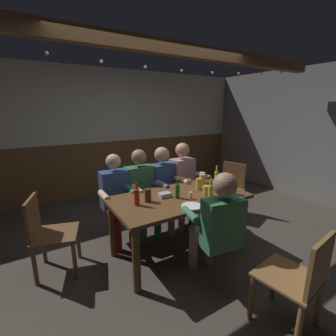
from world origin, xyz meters
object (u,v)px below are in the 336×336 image
person_2 (165,184)px  plate_0 (192,206)px  person_3 (185,180)px  person_0 (117,195)px  chair_empty_near_left (47,233)px  pint_glass_5 (202,180)px  person_1 (142,189)px  pint_glass_0 (233,190)px  chair_empty_near_right (230,187)px  pint_glass_1 (205,191)px  bottle_2 (177,191)px  pint_glass_2 (199,184)px  dining_table (179,205)px  bottle_1 (216,178)px  bottle_0 (211,192)px  pint_glass_4 (148,195)px  table_candle (190,195)px  chair_empty_far_end (299,279)px  person_4 (218,224)px  bottle_3 (137,197)px  pint_glass_3 (202,178)px  condiment_caddy (165,195)px

person_2 → plate_0: size_ratio=5.57×
person_3 → person_2: bearing=-4.8°
person_0 → chair_empty_near_left: (-0.87, -0.23, -0.18)m
person_0 → pint_glass_5: (1.04, -0.48, 0.17)m
person_1 → pint_glass_0: person_1 is taller
chair_empty_near_right → pint_glass_1: bearing=100.6°
bottle_2 → pint_glass_2: (0.40, 0.11, -0.02)m
dining_table → bottle_1: bearing=5.3°
dining_table → person_0: size_ratio=1.36×
person_2 → pint_glass_0: (0.39, -0.95, 0.13)m
bottle_0 → pint_glass_4: bottle_0 is taller
plate_0 → pint_glass_5: (0.56, 0.51, 0.07)m
bottle_0 → pint_glass_2: 0.37m
person_2 → table_candle: (-0.13, -0.80, 0.11)m
chair_empty_far_end → bottle_1: (0.45, 1.45, 0.38)m
person_2 → plate_0: 1.03m
person_4 → chair_empty_near_right: size_ratio=1.37×
table_candle → pint_glass_5: size_ratio=0.52×
chair_empty_far_end → bottle_2: size_ratio=3.82×
person_1 → pint_glass_2: (0.53, -0.59, 0.15)m
dining_table → bottle_3: bottle_3 is taller
person_3 → pint_glass_2: person_3 is taller
table_candle → pint_glass_0: (0.52, -0.16, 0.02)m
dining_table → pint_glass_3: (0.57, 0.27, 0.19)m
bottle_0 → bottle_1: size_ratio=0.89×
person_2 → pint_glass_5: bearing=112.4°
person_4 → pint_glass_3: bearing=69.4°
table_candle → bottle_3: (-0.61, 0.14, 0.06)m
condiment_caddy → bottle_0: size_ratio=0.57×
person_3 → bottle_2: person_3 is taller
bottle_3 → pint_glass_1: bottle_3 is taller
table_candle → pint_glass_5: 0.53m
person_4 → pint_glass_4: bearing=131.6°
person_4 → pint_glass_2: size_ratio=8.22×
person_2 → person_3: bearing=170.3°
dining_table → person_4: 0.65m
condiment_caddy → chair_empty_far_end: bearing=-76.5°
chair_empty_near_right → table_candle: chair_empty_near_right is taller
person_2 → chair_empty_near_left: person_2 is taller
person_0 → person_1: 0.36m
person_0 → table_candle: 1.01m
chair_empty_near_left → pint_glass_1: chair_empty_near_left is taller
person_1 → person_3: 0.74m
person_0 → pint_glass_5: size_ratio=7.76×
person_4 → bottle_1: (0.62, 0.71, 0.19)m
person_2 → pint_glass_0: 1.04m
person_2 → chair_empty_near_left: 1.64m
person_3 → pint_glass_0: (0.04, -0.95, 0.12)m
person_0 → pint_glass_5: bearing=155.4°
chair_empty_near_left → bottle_0: size_ratio=3.55×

